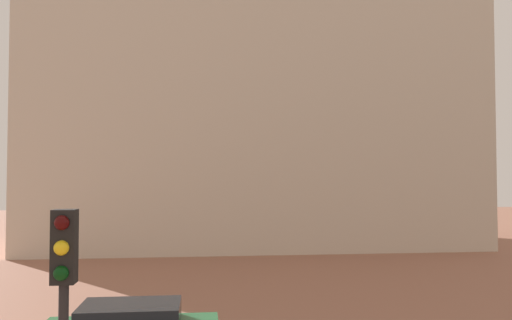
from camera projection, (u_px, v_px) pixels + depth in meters
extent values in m
cube|color=beige|center=(255.00, 119.00, 34.64)|extent=(28.68, 11.23, 17.22)
cube|color=beige|center=(214.00, 12.00, 34.59)|extent=(5.88, 5.88, 32.11)
cylinder|color=beige|center=(45.00, 86.00, 29.20)|extent=(2.80, 2.80, 19.75)
cylinder|color=beige|center=(460.00, 97.00, 31.98)|extent=(2.80, 2.80, 19.45)
cube|color=black|center=(130.00, 314.00, 12.12)|extent=(2.40, 1.56, 0.50)
cube|color=black|center=(64.00, 246.00, 6.06)|extent=(0.28, 0.24, 0.90)
sphere|color=#390606|center=(62.00, 223.00, 5.94)|extent=(0.18, 0.18, 0.18)
sphere|color=yellow|center=(61.00, 248.00, 5.93)|extent=(0.18, 0.18, 0.18)
sphere|color=#06330C|center=(61.00, 273.00, 5.92)|extent=(0.18, 0.18, 0.18)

